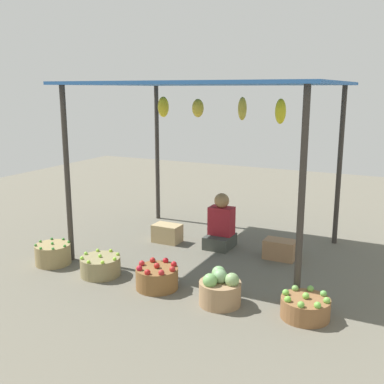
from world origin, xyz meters
TOP-DOWN VIEW (x-y plane):
  - ground_plane at (0.00, 0.00)m, footprint 14.00×14.00m
  - market_stall_structure at (-0.01, 0.02)m, footprint 3.29×2.54m
  - vendor_person at (0.07, 0.22)m, footprint 0.36×0.44m
  - basket_green_chilies at (-1.60, -1.35)m, footprint 0.45×0.45m
  - basket_limes at (-0.83, -1.38)m, footprint 0.48×0.48m
  - basket_red_apples at (-0.02, -1.39)m, footprint 0.48×0.48m
  - basket_cabbages at (0.77, -1.45)m, footprint 0.44×0.44m
  - basket_green_apples at (1.64, -1.34)m, footprint 0.48×0.48m
  - wooden_crate_near_vendor at (-0.72, 0.07)m, footprint 0.40×0.27m
  - wooden_crate_stacked_rear at (0.96, 0.13)m, footprint 0.41×0.25m

SIDE VIEW (x-z plane):
  - ground_plane at x=0.00m, z-range 0.00..0.00m
  - basket_green_apples at x=1.64m, z-range -0.02..0.24m
  - basket_limes at x=-0.83m, z-range -0.02..0.25m
  - basket_red_apples at x=-0.02m, z-range -0.02..0.28m
  - wooden_crate_stacked_rear at x=0.96m, z-range 0.00..0.26m
  - basket_green_chilies at x=-1.60m, z-range -0.02..0.28m
  - wooden_crate_near_vendor at x=-0.72m, z-range 0.00..0.26m
  - basket_cabbages at x=0.77m, z-range -0.03..0.35m
  - vendor_person at x=0.07m, z-range -0.09..0.69m
  - market_stall_structure at x=-0.01m, z-range 0.98..3.28m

